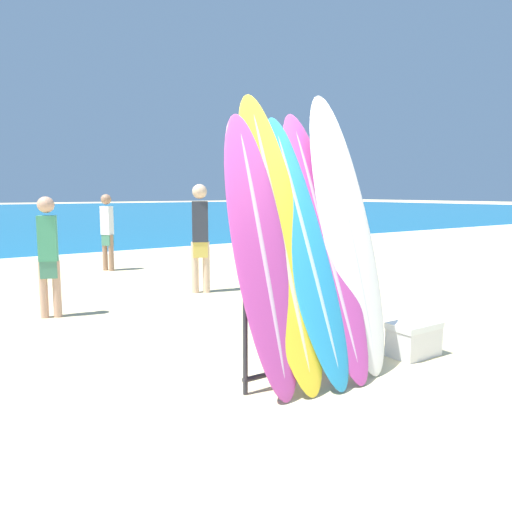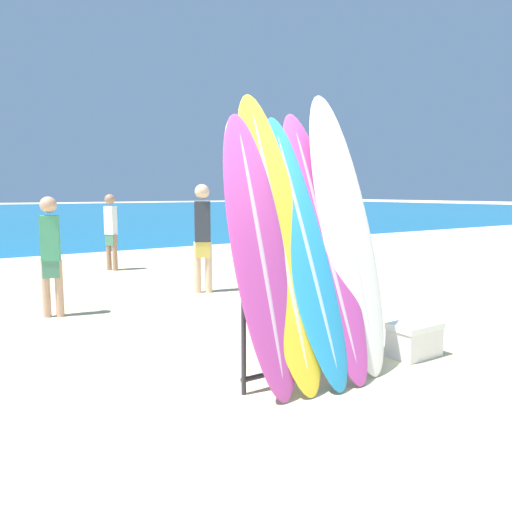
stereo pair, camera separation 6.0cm
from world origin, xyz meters
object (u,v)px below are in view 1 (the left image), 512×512
at_px(person_mid_beach, 48,252).
at_px(person_far_left, 107,229).
at_px(surfboard_rack, 308,320).
at_px(cooler_box, 414,339).
at_px(surfboard_slot_1, 279,238).
at_px(person_near_water, 200,234).
at_px(surfboard_slot_4, 347,230).
at_px(surfboard_slot_0, 261,253).
at_px(surfboard_slot_2, 305,247).
at_px(surfboard_slot_3, 324,242).

relative_size(person_mid_beach, person_far_left, 0.99).
xyz_separation_m(surfboard_rack, person_far_left, (0.49, 6.94, 0.34)).
relative_size(surfboard_rack, cooler_box, 2.63).
relative_size(surfboard_slot_1, person_far_left, 1.57).
bearing_deg(person_near_water, surfboard_slot_4, -71.36).
relative_size(person_near_water, person_far_left, 1.11).
height_order(person_mid_beach, person_far_left, person_far_left).
distance_m(surfboard_slot_4, cooler_box, 1.35).
bearing_deg(person_near_water, person_far_left, 125.31).
bearing_deg(surfboard_slot_0, person_near_water, 68.79).
bearing_deg(surfboard_slot_1, person_mid_beach, 108.07).
height_order(surfboard_slot_2, person_near_water, surfboard_slot_2).
bearing_deg(surfboard_slot_0, surfboard_slot_4, 2.49).
bearing_deg(surfboard_slot_4, surfboard_slot_1, 178.71).
bearing_deg(surfboard_slot_3, surfboard_slot_1, 178.65).
height_order(surfboard_rack, surfboard_slot_1, surfboard_slot_1).
bearing_deg(person_near_water, surfboard_rack, -78.42).
bearing_deg(person_far_left, person_near_water, 158.13).
bearing_deg(surfboard_slot_0, surfboard_slot_3, 3.84).
height_order(surfboard_rack, person_mid_beach, person_mid_beach).
height_order(surfboard_slot_1, person_mid_beach, surfboard_slot_1).
xyz_separation_m(surfboard_slot_0, surfboard_slot_3, (0.72, 0.05, 0.04)).
distance_m(surfboard_rack, person_near_water, 3.99).
distance_m(person_near_water, cooler_box, 4.06).
distance_m(surfboard_slot_4, person_near_water, 3.82).
xyz_separation_m(surfboard_slot_0, person_near_water, (1.48, 3.82, -0.19)).
height_order(surfboard_slot_0, person_near_water, surfboard_slot_0).
bearing_deg(surfboard_slot_3, surfboard_rack, -163.22).
height_order(surfboard_rack, person_near_water, person_near_water).
height_order(surfboard_slot_1, person_near_water, surfboard_slot_1).
relative_size(surfboard_rack, surfboard_slot_3, 0.57).
xyz_separation_m(surfboard_slot_1, surfboard_slot_2, (0.25, -0.03, -0.09)).
distance_m(surfboard_slot_1, surfboard_slot_4, 0.76).
xyz_separation_m(surfboard_slot_0, person_far_left, (0.98, 6.92, -0.28)).
bearing_deg(surfboard_slot_2, cooler_box, -8.61).
xyz_separation_m(surfboard_rack, surfboard_slot_2, (-0.00, 0.05, 0.64)).
distance_m(surfboard_rack, surfboard_slot_2, 0.64).
distance_m(surfboard_slot_1, person_near_water, 3.97).
relative_size(surfboard_slot_0, person_near_water, 1.31).
relative_size(surfboard_slot_1, surfboard_slot_3, 1.05).
relative_size(surfboard_slot_2, person_far_left, 1.47).
relative_size(surfboard_rack, surfboard_slot_0, 0.59).
distance_m(surfboard_slot_3, person_near_water, 3.85).
bearing_deg(surfboard_slot_3, surfboard_slot_2, -175.32).
bearing_deg(cooler_box, surfboard_slot_4, 164.90).
relative_size(surfboard_slot_1, person_mid_beach, 1.59).
height_order(surfboard_slot_1, cooler_box, surfboard_slot_1).
distance_m(surfboard_rack, person_mid_beach, 3.78).
distance_m(surfboard_slot_2, cooler_box, 1.61).
height_order(person_near_water, person_mid_beach, person_near_water).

